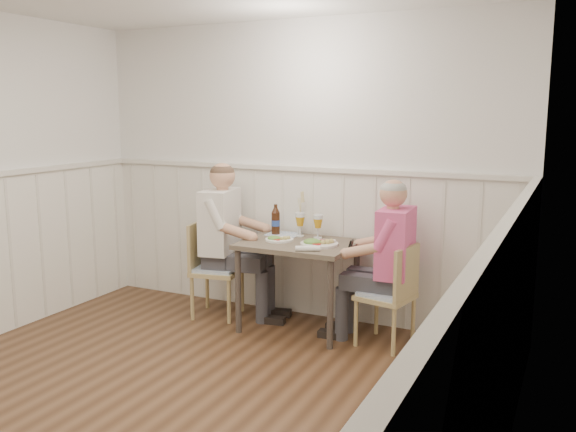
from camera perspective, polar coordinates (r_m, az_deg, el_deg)
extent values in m
plane|color=#442A18|center=(3.92, -13.67, -18.23)|extent=(4.50, 4.50, 0.00)
cube|color=white|center=(5.40, 1.01, 4.29)|extent=(4.00, 0.04, 2.60)
cube|color=white|center=(2.70, 20.01, -1.97)|extent=(0.04, 4.50, 2.60)
cube|color=silver|center=(5.49, 0.92, -2.49)|extent=(3.98, 0.03, 1.30)
cube|color=silver|center=(2.90, 18.92, -14.61)|extent=(0.03, 4.48, 1.30)
cube|color=silver|center=(5.38, 0.87, 4.47)|extent=(3.98, 0.06, 0.04)
cube|color=silver|center=(2.70, 19.40, -1.50)|extent=(0.06, 4.48, 0.04)
cube|color=#4B3F34|center=(5.05, 0.98, -2.67)|extent=(0.92, 0.70, 0.04)
cylinder|color=#3F3833|center=(5.07, -4.68, -7.03)|extent=(0.05, 0.05, 0.71)
cylinder|color=#3F3833|center=(5.57, -1.56, -5.43)|extent=(0.05, 0.05, 0.71)
cylinder|color=#3F3833|center=(4.73, 3.98, -8.29)|extent=(0.05, 0.05, 0.71)
cylinder|color=#3F3833|center=(5.26, 6.41, -6.42)|extent=(0.05, 0.05, 0.71)
cube|color=tan|center=(4.85, 9.10, -7.46)|extent=(0.45, 0.45, 0.04)
cube|color=#668AB8|center=(4.84, 9.11, -7.10)|extent=(0.41, 0.41, 0.03)
cube|color=tan|center=(4.71, 11.04, -5.25)|extent=(0.10, 0.38, 0.40)
cylinder|color=tan|center=(4.70, 9.86, -10.67)|extent=(0.03, 0.03, 0.37)
cylinder|color=tan|center=(4.85, 6.37, -9.93)|extent=(0.03, 0.03, 0.37)
cylinder|color=tan|center=(4.98, 11.63, -9.54)|extent=(0.03, 0.03, 0.37)
cylinder|color=tan|center=(5.12, 8.28, -8.89)|extent=(0.03, 0.03, 0.37)
cube|color=tan|center=(5.48, -6.64, -5.16)|extent=(0.47, 0.47, 0.04)
cube|color=#668AB8|center=(5.48, -6.65, -4.82)|extent=(0.42, 0.42, 0.03)
cube|color=tan|center=(5.50, -8.45, -2.70)|extent=(0.10, 0.40, 0.42)
cylinder|color=tan|center=(5.76, -7.57, -6.67)|extent=(0.03, 0.03, 0.39)
cylinder|color=tan|center=(5.64, -4.32, -6.96)|extent=(0.03, 0.03, 0.39)
cylinder|color=tan|center=(5.46, -8.96, -7.64)|extent=(0.03, 0.03, 0.39)
cylinder|color=tan|center=(5.33, -5.55, -7.98)|extent=(0.03, 0.03, 0.39)
cube|color=#3F3F47|center=(4.95, 9.61, -9.22)|extent=(0.44, 0.41, 0.43)
cube|color=#3F3F47|center=(4.92, 7.50, -5.95)|extent=(0.42, 0.37, 0.13)
cube|color=#F95189|center=(4.79, 9.81, -2.43)|extent=(0.25, 0.44, 0.53)
sphere|color=tan|center=(4.73, 9.95, 2.09)|extent=(0.21, 0.21, 0.21)
sphere|color=#A5A5A0|center=(4.72, 9.96, 2.44)|extent=(0.20, 0.20, 0.20)
cube|color=black|center=(4.88, 5.84, -2.06)|extent=(0.02, 0.07, 0.13)
cube|color=#3F3F47|center=(5.55, -6.07, -6.92)|extent=(0.51, 0.48, 0.46)
cube|color=#3F3F47|center=(5.40, -4.11, -4.16)|extent=(0.49, 0.44, 0.13)
cube|color=white|center=(5.40, -6.19, -0.49)|extent=(0.32, 0.48, 0.56)
sphere|color=tan|center=(5.34, -6.27, 3.76)|extent=(0.22, 0.22, 0.22)
sphere|color=#4C3828|center=(5.34, -6.27, 4.08)|extent=(0.21, 0.21, 0.21)
cylinder|color=white|center=(4.93, 2.94, -2.63)|extent=(0.31, 0.31, 0.02)
ellipsoid|color=#3F722D|center=(4.91, 2.29, -2.21)|extent=(0.15, 0.13, 0.06)
sphere|color=tan|center=(4.91, 3.73, -2.32)|extent=(0.04, 0.04, 0.04)
cube|color=brown|center=(4.98, 3.48, -2.30)|extent=(0.09, 0.06, 0.01)
cylinder|color=white|center=(4.95, 4.16, -2.25)|extent=(0.06, 0.06, 0.03)
cylinder|color=white|center=(5.10, -0.82, -2.22)|extent=(0.24, 0.24, 0.02)
ellipsoid|color=#3F722D|center=(5.08, -1.31, -1.91)|extent=(0.12, 0.10, 0.04)
sphere|color=tan|center=(5.08, -0.24, -2.00)|extent=(0.03, 0.03, 0.03)
cylinder|color=silver|center=(5.20, 2.81, -2.04)|extent=(0.07, 0.07, 0.01)
cylinder|color=silver|center=(5.19, 2.82, -1.54)|extent=(0.01, 0.01, 0.09)
cone|color=#CC9314|center=(5.17, 2.82, -0.69)|extent=(0.08, 0.08, 0.08)
cylinder|color=silver|center=(5.16, 2.83, -0.08)|extent=(0.08, 0.08, 0.03)
cylinder|color=silver|center=(5.27, 1.14, -1.87)|extent=(0.07, 0.07, 0.01)
cylinder|color=silver|center=(5.26, 1.14, -1.36)|extent=(0.01, 0.01, 0.09)
cone|color=#CC9314|center=(5.24, 1.14, -0.50)|extent=(0.08, 0.08, 0.08)
cylinder|color=silver|center=(5.23, 1.14, 0.12)|extent=(0.08, 0.08, 0.03)
cylinder|color=#321A0E|center=(5.33, -1.16, -0.72)|extent=(0.07, 0.07, 0.19)
cone|color=#321A0E|center=(5.31, -1.17, 0.56)|extent=(0.07, 0.07, 0.05)
cylinder|color=#321A0E|center=(5.30, -1.17, 0.92)|extent=(0.03, 0.03, 0.03)
cylinder|color=#28479B|center=(5.33, -1.16, -0.66)|extent=(0.08, 0.08, 0.05)
cylinder|color=white|center=(4.72, 1.86, -3.05)|extent=(0.19, 0.12, 0.04)
cylinder|color=silver|center=(5.37, 1.07, -1.24)|extent=(0.05, 0.05, 0.08)
cylinder|color=beige|center=(5.34, 1.07, 0.29)|extent=(0.02, 0.02, 0.27)
cone|color=beige|center=(5.31, 1.08, 2.06)|extent=(0.04, 0.04, 0.09)
cube|color=#668AB8|center=(5.35, -0.43, -1.70)|extent=(0.30, 0.25, 0.01)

